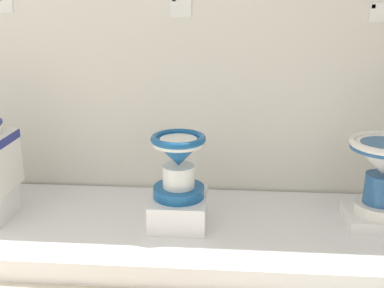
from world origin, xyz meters
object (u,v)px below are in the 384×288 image
Objects in this scene: info_placard_third at (379,12)px; plinth_block_leftmost at (179,209)px; antique_toilet_leftmost at (178,160)px; info_placard_second at (181,6)px; plinth_block_slender_white at (376,218)px; antique_toilet_slender_white at (384,164)px; info_placard_first at (5,4)px.

plinth_block_leftmost is at bearing -156.24° from info_placard_third.
info_placard_second is at bearing 93.78° from antique_toilet_leftmost.
info_placard_second reaches higher than info_placard_third.
plinth_block_slender_white is 0.35m from antique_toilet_slender_white.
antique_toilet_leftmost is at bearing 0.00° from plinth_block_leftmost.
info_placard_first is at bearing 156.06° from antique_toilet_leftmost.
info_placard_first is (-2.36, 0.46, 0.87)m from antique_toilet_slender_white.
info_placard_third is (0.01, 0.46, 0.83)m from antique_toilet_slender_white.
info_placard_first is at bearing -180.00° from info_placard_third.
plinth_block_slender_white is 3.32× the size of info_placard_first.
info_placard_third is (2.37, 0.00, -0.05)m from info_placard_first.
info_placard_third is at bearing 88.39° from antique_toilet_slender_white.
antique_toilet_leftmost is (0.00, 0.00, 0.31)m from plinth_block_leftmost.
plinth_block_leftmost is 1.72m from info_placard_third.
info_placard_first is at bearing 169.03° from antique_toilet_slender_white.
plinth_block_leftmost is 0.84× the size of antique_toilet_slender_white.
info_placard_second is (-1.21, 0.46, 0.86)m from antique_toilet_slender_white.
antique_toilet_leftmost is 1.18m from antique_toilet_slender_white.
info_placard_first is (-1.18, 0.52, 1.17)m from plinth_block_leftmost.
antique_toilet_slender_white is at bearing -135.00° from plinth_block_slender_white.
antique_toilet_leftmost reaches higher than antique_toilet_slender_white.
info_placard_first is 0.80× the size of info_placard_second.
antique_toilet_slender_white is at bearing -91.61° from info_placard_third.
antique_toilet_slender_white is (-0.00, -0.00, 0.35)m from plinth_block_slender_white.
plinth_block_slender_white is (1.18, 0.07, -0.36)m from antique_toilet_leftmost.
info_placard_third is (1.19, 0.52, 1.12)m from plinth_block_leftmost.
info_placard_third reaches higher than plinth_block_slender_white.
plinth_block_slender_white is 3.06× the size of info_placard_third.
info_placard_third reaches higher than antique_toilet_leftmost.
info_placard_first is (-2.36, 0.46, 1.22)m from plinth_block_slender_white.
antique_toilet_leftmost is at bearing -156.24° from info_placard_third.
info_placard_second is at bearing 0.00° from info_placard_first.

